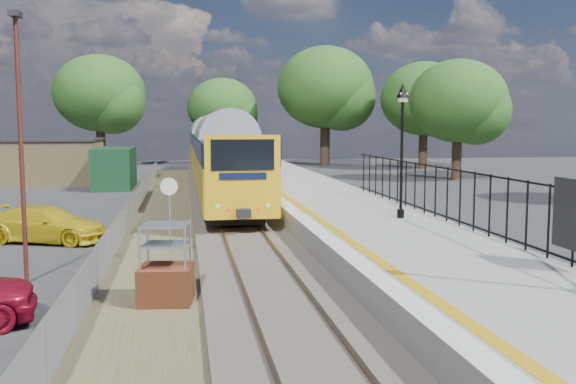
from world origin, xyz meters
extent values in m
plane|color=#2D2D30|center=(0.00, 0.00, 0.00)|extent=(120.00, 120.00, 0.00)
cube|color=#473F38|center=(0.00, 10.00, 0.10)|extent=(3.40, 80.00, 0.20)
cube|color=#4C472D|center=(-2.90, 8.00, 0.03)|extent=(2.60, 70.00, 0.06)
cube|color=brown|center=(-0.72, 10.00, 0.22)|extent=(0.07, 80.00, 0.14)
cube|color=brown|center=(0.72, 10.00, 0.22)|extent=(0.07, 80.00, 0.14)
cube|color=gray|center=(4.20, 8.00, 0.45)|extent=(5.00, 70.00, 0.90)
cube|color=silver|center=(1.95, 8.00, 0.91)|extent=(0.50, 70.00, 0.01)
cube|color=gold|center=(2.45, 8.00, 0.91)|extent=(0.30, 70.00, 0.01)
cylinder|color=black|center=(5.30, 6.00, 1.05)|extent=(0.24, 0.24, 0.30)
cylinder|color=black|center=(5.30, 6.00, 2.90)|extent=(0.10, 0.10, 3.70)
cube|color=black|center=(5.30, 6.00, 4.85)|extent=(0.08, 0.08, 0.30)
cube|color=beige|center=(5.30, 6.00, 5.02)|extent=(0.26, 0.26, 0.30)
cone|color=black|center=(5.30, 6.00, 5.25)|extent=(0.44, 0.44, 0.50)
cube|color=black|center=(6.55, 2.50, 2.65)|extent=(0.05, 26.00, 0.05)
cube|color=black|center=(6.50, -2.00, 2.10)|extent=(0.08, 1.40, 1.60)
cube|color=tan|center=(-12.00, 32.00, 1.50)|extent=(8.00, 6.00, 3.00)
cube|color=black|center=(-12.00, 32.00, 3.05)|extent=(8.20, 6.20, 0.15)
cube|color=#153B23|center=(-6.50, 28.00, 1.30)|extent=(2.40, 6.00, 2.60)
cylinder|color=#332319|center=(-10.00, 50.00, 1.92)|extent=(0.88, 0.88, 3.85)
ellipsoid|color=#224E1A|center=(-10.00, 50.00, 7.15)|extent=(8.80, 8.80, 7.48)
cylinder|color=#332319|center=(2.00, 52.00, 1.57)|extent=(0.72, 0.72, 3.15)
ellipsoid|color=#224E1A|center=(2.00, 52.00, 5.85)|extent=(7.20, 7.20, 6.12)
cylinder|color=#332319|center=(12.00, 48.00, 2.10)|extent=(0.96, 0.96, 4.20)
ellipsoid|color=#224E1A|center=(12.00, 48.00, 7.80)|extent=(9.60, 9.60, 8.16)
cylinder|color=#332319|center=(20.00, 42.00, 1.75)|extent=(0.80, 0.80, 3.50)
ellipsoid|color=#224E1A|center=(20.00, 42.00, 6.50)|extent=(8.00, 8.00, 6.80)
cylinder|color=#332319|center=(18.00, 30.00, 1.57)|extent=(0.72, 0.72, 3.15)
ellipsoid|color=#224E1A|center=(18.00, 30.00, 5.85)|extent=(7.20, 7.20, 6.12)
cube|color=gold|center=(0.00, 17.77, 1.69)|extent=(2.80, 20.00, 1.90)
cube|color=black|center=(0.00, 17.77, 2.99)|extent=(2.82, 20.00, 0.90)
cube|color=black|center=(0.00, 17.77, 2.99)|extent=(2.82, 18.00, 0.70)
cube|color=black|center=(0.00, 17.77, 0.51)|extent=(2.00, 18.00, 0.45)
cube|color=gold|center=(0.00, 38.37, 1.69)|extent=(2.80, 20.00, 1.90)
cube|color=black|center=(0.00, 38.37, 2.99)|extent=(2.82, 20.00, 0.90)
cube|color=black|center=(0.00, 38.37, 2.99)|extent=(2.82, 18.00, 0.70)
cube|color=black|center=(0.00, 38.37, 0.51)|extent=(2.00, 18.00, 0.45)
cube|color=black|center=(0.00, 7.56, 3.04)|extent=(2.24, 0.04, 1.10)
cube|color=brown|center=(-2.50, -0.41, 0.45)|extent=(1.31, 1.31, 0.90)
cylinder|color=#999EA3|center=(-2.50, 4.12, 1.15)|extent=(0.06, 0.06, 2.29)
cylinder|color=silver|center=(-2.50, 4.07, 2.29)|extent=(0.51, 0.07, 0.51)
cylinder|color=#4B2019|center=(-6.14, 2.24, 3.40)|extent=(0.12, 0.12, 6.79)
cube|color=black|center=(-6.14, 2.24, 6.84)|extent=(0.25, 0.50, 0.15)
imported|color=gold|center=(-6.86, 8.26, 0.63)|extent=(4.69, 3.15, 1.26)
camera|label=1|loc=(-2.07, -14.97, 4.10)|focal=40.00mm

